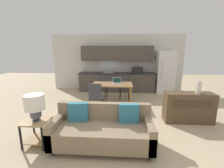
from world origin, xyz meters
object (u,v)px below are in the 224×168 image
Objects in this scene: side_table at (37,128)px; dining_chair_near_left at (96,96)px; credenza at (188,107)px; couch at (103,129)px; dining_chair_far_left at (103,86)px; refrigerator at (165,72)px; laptop at (117,82)px; dining_table at (112,86)px; table_lamp at (35,105)px; vase at (199,87)px; dining_chair_far_right at (125,86)px.

dining_chair_near_left is (0.92, 1.75, 0.17)m from side_table.
side_table is at bearing -160.27° from credenza.
couch is 2.08× the size of dining_chair_far_left.
couch is at bearing 108.33° from dining_chair_near_left.
dining_chair_near_left is at bearing -85.01° from dining_chair_far_left.
refrigerator is at bearing 49.47° from side_table.
laptop is at bearing -38.61° from dining_chair_far_left.
dining_chair_near_left is (-0.46, -0.75, -0.17)m from dining_table.
refrigerator is 3.12m from credenza.
refrigerator is 2.02× the size of dining_chair_far_left.
dining_chair_near_left reaches higher than couch.
table_lamp is 3.78m from credenza.
vase is (2.38, 1.17, 0.64)m from couch.
refrigerator reaches higher than credenza.
refrigerator reaches higher than laptop.
dining_chair_far_right is at bearing 59.50° from dining_table.
side_table is at bearing -100.65° from dining_chair_far_left.
dining_chair_far_left reaches higher than dining_table.
laptop is (-1.97, 1.36, 0.41)m from credenza.
side_table is 0.51m from table_lamp.
dining_chair_far_left is (-2.60, 1.97, 0.12)m from credenza.
credenza is 2.63m from dining_chair_far_right.
dining_chair_far_right is 2.52× the size of laptop.
dining_table is (-2.32, -1.83, -0.26)m from refrigerator.
table_lamp is (-1.33, -0.07, 0.52)m from couch.
vase is 2.58m from laptop.
laptop is at bearing 59.57° from table_lamp.
dining_chair_far_right is (1.83, 3.28, -0.34)m from table_lamp.
credenza is 1.34× the size of dining_chair_far_right.
laptop reaches higher than dining_chair_far_left.
credenza reaches higher than dining_table.
vase is at bearing 18.45° from table_lamp.
dining_chair_near_left is at bearing -137.07° from refrigerator.
refrigerator is at bearing 38.26° from dining_table.
couch is 1.74m from dining_chair_near_left.
dining_chair_far_left is (0.93, 3.24, -0.34)m from table_lamp.
table_lamp is (0.01, -0.01, 0.51)m from side_table.
side_table is at bearing -136.64° from laptop.
side_table is 3.37m from dining_chair_far_left.
vase is at bearing -28.52° from dining_table.
dining_chair_far_right is 0.90m from dining_chair_far_left.
dining_chair_far_right is at bearing 81.26° from couch.
refrigerator is 0.97× the size of couch.
vase is (2.34, -1.27, 0.28)m from dining_table.
refrigerator is 5.73m from side_table.
side_table is at bearing -116.09° from dining_chair_far_right.
side_table is 3.76m from credenza.
refrigerator is at bearing 27.11° from dining_chair_far_left.
refrigerator is at bearing 86.83° from credenza.
side_table is 1.52× the size of vase.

